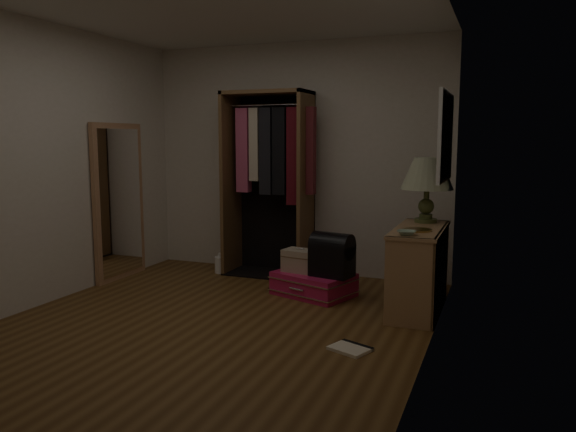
% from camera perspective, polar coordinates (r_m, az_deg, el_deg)
% --- Properties ---
extents(ground, '(4.00, 4.00, 0.00)m').
position_cam_1_polar(ground, '(4.83, -7.54, -10.72)').
color(ground, brown).
rests_on(ground, ground).
extents(room_walls, '(3.52, 4.02, 2.60)m').
position_cam_1_polar(room_walls, '(4.59, -6.79, 7.37)').
color(room_walls, beige).
rests_on(room_walls, ground).
extents(console_bookshelf, '(0.42, 1.12, 0.75)m').
position_cam_1_polar(console_bookshelf, '(5.23, 13.16, -5.01)').
color(console_bookshelf, '#A97B52').
rests_on(console_bookshelf, ground).
extents(open_wardrobe, '(1.03, 0.50, 2.05)m').
position_cam_1_polar(open_wardrobe, '(6.28, -1.61, 4.87)').
color(open_wardrobe, brown).
rests_on(open_wardrobe, ground).
extents(floor_mirror, '(0.06, 0.80, 1.70)m').
position_cam_1_polar(floor_mirror, '(6.40, -16.79, 1.39)').
color(floor_mirror, tan).
rests_on(floor_mirror, ground).
extents(pink_suitcase, '(0.88, 0.75, 0.23)m').
position_cam_1_polar(pink_suitcase, '(5.58, 2.63, -6.90)').
color(pink_suitcase, '#C3174E').
rests_on(pink_suitcase, ground).
extents(train_case, '(0.36, 0.28, 0.24)m').
position_cam_1_polar(train_case, '(5.57, 1.24, -4.53)').
color(train_case, tan).
rests_on(train_case, pink_suitcase).
extents(black_bag, '(0.43, 0.33, 0.42)m').
position_cam_1_polar(black_bag, '(5.39, 4.49, -3.85)').
color(black_bag, black).
rests_on(black_bag, pink_suitcase).
extents(table_lamp, '(0.55, 0.55, 0.61)m').
position_cam_1_polar(table_lamp, '(5.42, 13.95, 4.06)').
color(table_lamp, '#444F26').
rests_on(table_lamp, console_bookshelf).
extents(brass_tray, '(0.28, 0.28, 0.01)m').
position_cam_1_polar(brass_tray, '(4.95, 13.00, -1.39)').
color(brass_tray, olive).
rests_on(brass_tray, console_bookshelf).
extents(ceramic_bowl, '(0.17, 0.17, 0.04)m').
position_cam_1_polar(ceramic_bowl, '(4.70, 11.94, -1.69)').
color(ceramic_bowl, '#97B59C').
rests_on(ceramic_bowl, console_bookshelf).
extents(white_jug, '(0.17, 0.17, 0.23)m').
position_cam_1_polar(white_jug, '(6.53, -6.87, -4.90)').
color(white_jug, white).
rests_on(white_jug, ground).
extents(floor_book, '(0.34, 0.31, 0.03)m').
position_cam_1_polar(floor_book, '(4.25, 6.45, -13.19)').
color(floor_book, '#F4E9CD').
rests_on(floor_book, ground).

